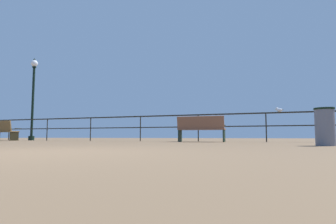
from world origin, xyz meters
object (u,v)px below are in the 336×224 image
bench_near_left (201,127)px  trash_bin (325,127)px  seagull_on_rail (279,110)px  lamppost_left (33,92)px  bench_far_left (3,130)px

bench_near_left → trash_bin: size_ratio=2.15×
seagull_on_rail → trash_bin: (0.83, -4.06, -0.74)m
lamppost_left → trash_bin: bearing=-18.9°
trash_bin → bench_far_left: bearing=166.3°
seagull_on_rail → bench_near_left: bearing=-162.8°
bench_near_left → seagull_on_rail: seagull_on_rail is taller
seagull_on_rail → lamppost_left: bearing=178.6°
seagull_on_rail → trash_bin: bearing=-78.5°
bench_near_left → lamppost_left: 9.43m
bench_near_left → lamppost_left: bearing=173.1°
bench_near_left → seagull_on_rail: 2.85m
lamppost_left → trash_bin: lamppost_left is taller
trash_bin → seagull_on_rail: bearing=101.5°
bench_far_left → seagull_on_rail: seagull_on_rail is taller
bench_far_left → bench_near_left: bearing=0.0°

